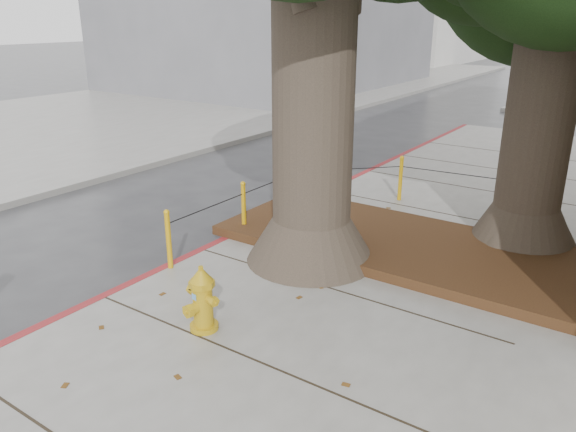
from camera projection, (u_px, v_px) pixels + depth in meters
name	position (u px, v px, depth m)	size (l,w,h in m)	color
ground	(211.00, 352.00, 6.73)	(140.00, 140.00, 0.00)	#28282B
sidewalk_opposite	(116.00, 115.00, 21.93)	(14.00, 60.00, 0.15)	slate
curb_red	(222.00, 244.00, 9.70)	(0.14, 26.00, 0.16)	maroon
planter_bed	(412.00, 247.00, 9.18)	(6.40, 2.60, 0.16)	black
bollard_ring	(334.00, 196.00, 10.35)	(3.79, 5.39, 0.95)	#D49C0B
fire_hydrant	(202.00, 299.00, 6.80)	(0.45, 0.42, 0.85)	gold
car_dark	(260.00, 86.00, 26.97)	(1.56, 3.83, 1.11)	black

